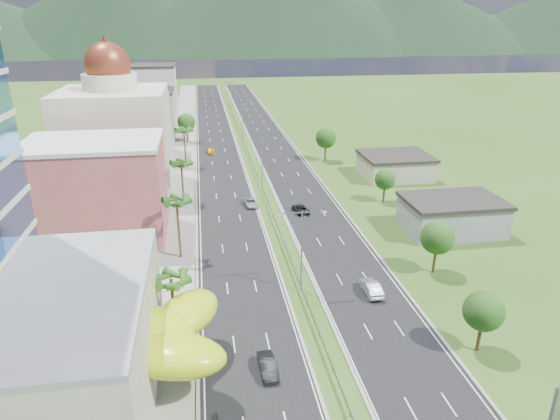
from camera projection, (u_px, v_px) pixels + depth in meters
name	position (u px, v px, depth m)	size (l,w,h in m)	color
ground	(319.00, 336.00, 54.96)	(500.00, 500.00, 0.00)	#2D5119
road_left	(217.00, 145.00, 136.70)	(11.00, 260.00, 0.04)	black
road_right	(271.00, 143.00, 138.90)	(11.00, 260.00, 0.04)	black
sidewalk_left	(182.00, 146.00, 135.29)	(7.00, 260.00, 0.12)	gray
median_guardrail	(251.00, 159.00, 121.00)	(0.10, 216.06, 0.76)	gray
streetlight_median_b	(302.00, 243.00, 61.72)	(6.04, 0.25, 11.00)	gray
streetlight_median_c	(262.00, 158.00, 98.54)	(6.04, 0.25, 11.00)	gray
streetlight_median_d	(242.00, 116.00, 139.96)	(6.04, 0.25, 11.00)	gray
streetlight_median_e	(231.00, 94.00, 181.39)	(6.04, 0.25, 11.00)	gray
lime_canopy	(121.00, 337.00, 46.53)	(18.00, 15.00, 7.40)	#B5D214
pink_shophouse	(98.00, 191.00, 77.59)	(20.00, 15.00, 15.00)	#BA4C57
domed_building	(116.00, 135.00, 97.37)	(20.00, 20.00, 28.70)	beige
midrise_grey	(137.00, 126.00, 121.75)	(16.00, 15.00, 16.00)	gray
midrise_beige	(146.00, 116.00, 142.54)	(16.00, 15.00, 13.00)	#AAA08C
midrise_white	(151.00, 95.00, 162.81)	(16.00, 15.00, 18.00)	silver
shed_near	(452.00, 217.00, 81.17)	(15.00, 10.00, 5.00)	gray
shed_far	(395.00, 167.00, 109.19)	(14.00, 12.00, 4.40)	#AAA08C
palm_tree_b	(171.00, 282.00, 51.97)	(3.60, 3.60, 8.10)	#47301C
palm_tree_c	(177.00, 203.00, 69.86)	(3.60, 3.60, 9.60)	#47301C
palm_tree_d	(181.00, 165.00, 91.38)	(3.60, 3.60, 8.60)	#47301C
palm_tree_e	(184.00, 132.00, 114.11)	(3.60, 3.60, 9.40)	#47301C
leafy_tree_lfar	(186.00, 122.00, 138.12)	(4.90, 4.90, 8.05)	#47301C
leafy_tree_ra	(484.00, 311.00, 50.97)	(4.20, 4.20, 6.90)	#47301C
leafy_tree_rb	(437.00, 238.00, 66.91)	(4.55, 4.55, 7.47)	#47301C
leafy_tree_rc	(385.00, 180.00, 93.42)	(3.85, 3.85, 6.33)	#47301C
leafy_tree_rd	(326.00, 138.00, 120.01)	(4.90, 4.90, 8.05)	#47301C
mountain_ridge	(272.00, 53.00, 477.99)	(860.00, 140.00, 90.00)	black
car_dark_left	(267.00, 366.00, 49.13)	(1.52, 4.35, 1.43)	black
car_silver_mid_left	(251.00, 202.00, 92.50)	(2.21, 4.80, 1.33)	#93969A
car_yellow_far_left	(211.00, 151.00, 128.19)	(1.82, 4.47, 1.30)	gold
car_silver_right	(371.00, 287.00, 63.17)	(1.75, 5.01, 1.65)	#9D9FA4
car_dark_far_right	(301.00, 209.00, 89.54)	(2.19, 4.74, 1.32)	black
motorcycle	(218.00, 416.00, 43.13)	(0.55, 1.81, 1.16)	black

